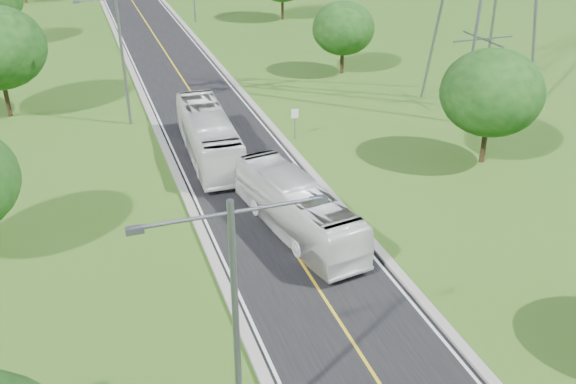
% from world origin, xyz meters
% --- Properties ---
extents(ground, '(260.00, 260.00, 0.00)m').
position_xyz_m(ground, '(0.00, 60.00, 0.00)').
color(ground, '#2F5919').
rests_on(ground, ground).
extents(road, '(8.00, 150.00, 0.06)m').
position_xyz_m(road, '(0.00, 66.00, 0.03)').
color(road, black).
rests_on(road, ground).
extents(curb_left, '(0.50, 150.00, 0.22)m').
position_xyz_m(curb_left, '(-4.25, 66.00, 0.11)').
color(curb_left, gray).
rests_on(curb_left, ground).
extents(curb_right, '(0.50, 150.00, 0.22)m').
position_xyz_m(curb_right, '(4.25, 66.00, 0.11)').
color(curb_right, gray).
rests_on(curb_right, ground).
extents(speed_limit_sign, '(0.55, 0.09, 2.40)m').
position_xyz_m(speed_limit_sign, '(5.20, 37.98, 1.60)').
color(speed_limit_sign, slate).
rests_on(speed_limit_sign, ground).
extents(streetlight_near_left, '(5.90, 0.25, 10.00)m').
position_xyz_m(streetlight_near_left, '(-6.00, 12.00, 5.94)').
color(streetlight_near_left, slate).
rests_on(streetlight_near_left, ground).
extents(streetlight_mid_left, '(5.90, 0.25, 10.00)m').
position_xyz_m(streetlight_mid_left, '(-6.00, 45.00, 5.94)').
color(streetlight_mid_left, slate).
rests_on(streetlight_mid_left, ground).
extents(tree_rb, '(6.72, 6.72, 7.82)m').
position_xyz_m(tree_rb, '(16.00, 30.00, 4.95)').
color(tree_rb, black).
rests_on(tree_rb, ground).
extents(tree_rc, '(5.88, 5.88, 6.84)m').
position_xyz_m(tree_rc, '(15.00, 52.00, 4.33)').
color(tree_rc, black).
rests_on(tree_rc, ground).
extents(bus_outbound, '(4.29, 11.26, 3.06)m').
position_xyz_m(bus_outbound, '(0.80, 25.15, 1.59)').
color(bus_outbound, white).
rests_on(bus_outbound, road).
extents(bus_inbound, '(3.26, 11.91, 3.29)m').
position_xyz_m(bus_inbound, '(-1.54, 36.67, 1.70)').
color(bus_inbound, white).
rests_on(bus_inbound, road).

